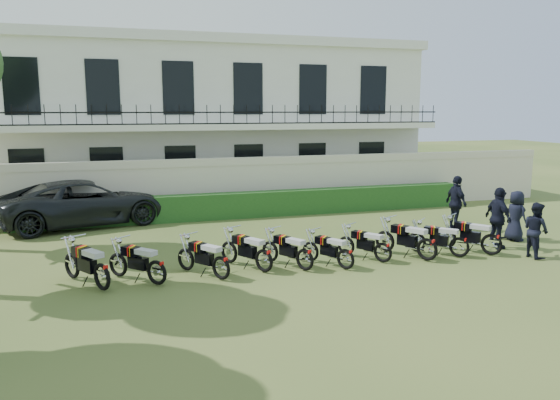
{
  "coord_description": "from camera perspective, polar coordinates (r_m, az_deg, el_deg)",
  "views": [
    {
      "loc": [
        -4.36,
        -13.42,
        4.23
      ],
      "look_at": [
        0.68,
        2.71,
        1.41
      ],
      "focal_mm": 35.0,
      "sensor_mm": 36.0,
      "label": 1
    }
  ],
  "objects": [
    {
      "name": "motorcycle_8",
      "position": [
        16.5,
        18.25,
        -4.21
      ],
      "size": [
        1.3,
        1.41,
        1.0
      ],
      "rotation": [
        0.0,
        0.0,
        0.74
      ],
      "color": "black",
      "rests_on": "ground"
    },
    {
      "name": "suv",
      "position": [
        21.27,
        -19.62,
        -0.24
      ],
      "size": [
        6.55,
        4.25,
        1.68
      ],
      "primitive_type": "imported",
      "rotation": [
        0.0,
        0.0,
        1.83
      ],
      "color": "black",
      "rests_on": "ground"
    },
    {
      "name": "officer_2",
      "position": [
        17.91,
        21.83,
        -1.77
      ],
      "size": [
        0.49,
        1.12,
        1.89
      ],
      "primitive_type": "imported",
      "rotation": [
        0.0,
        0.0,
        1.55
      ],
      "color": "black",
      "rests_on": "ground"
    },
    {
      "name": "motorcycle_2",
      "position": [
        13.71,
        -6.18,
        -6.47
      ],
      "size": [
        1.14,
        1.6,
        1.02
      ],
      "rotation": [
        0.0,
        0.0,
        0.6
      ],
      "color": "black",
      "rests_on": "ground"
    },
    {
      "name": "officer_5",
      "position": [
        20.18,
        17.94,
        -0.3
      ],
      "size": [
        0.51,
        1.15,
        1.93
      ],
      "primitive_type": "imported",
      "rotation": [
        0.0,
        0.0,
        1.54
      ],
      "color": "black",
      "rests_on": "ground"
    },
    {
      "name": "perimeter_wall",
      "position": [
        22.07,
        -5.78,
        1.47
      ],
      "size": [
        30.0,
        0.35,
        2.3
      ],
      "color": "beige",
      "rests_on": "ground"
    },
    {
      "name": "motorcycle_1",
      "position": [
        13.56,
        -12.77,
        -6.79
      ],
      "size": [
        1.36,
        1.49,
        1.05
      ],
      "rotation": [
        0.0,
        0.0,
        0.73
      ],
      "color": "black",
      "rests_on": "ground"
    },
    {
      "name": "motorcycle_0",
      "position": [
        13.48,
        -18.13,
        -6.98
      ],
      "size": [
        1.15,
        1.81,
        1.12
      ],
      "rotation": [
        0.0,
        0.0,
        0.54
      ],
      "color": "black",
      "rests_on": "ground"
    },
    {
      "name": "officer_4",
      "position": [
        19.5,
        21.92,
        -1.35
      ],
      "size": [
        0.63,
        0.8,
        1.59
      ],
      "primitive_type": "imported",
      "rotation": [
        0.0,
        0.0,
        1.61
      ],
      "color": "black",
      "rests_on": "ground"
    },
    {
      "name": "motorcycle_9",
      "position": [
        17.02,
        21.26,
        -3.85
      ],
      "size": [
        1.22,
        1.65,
        1.07
      ],
      "rotation": [
        0.0,
        0.0,
        0.62
      ],
      "color": "black",
      "rests_on": "ground"
    },
    {
      "name": "hedge",
      "position": [
        21.63,
        -2.73,
        -0.46
      ],
      "size": [
        18.0,
        0.6,
        1.0
      ],
      "primitive_type": "cube",
      "color": "#184519",
      "rests_on": "ground"
    },
    {
      "name": "officer_3",
      "position": [
        19.2,
        23.41,
        -1.53
      ],
      "size": [
        0.64,
        0.87,
        1.64
      ],
      "primitive_type": "imported",
      "rotation": [
        0.0,
        0.0,
        1.73
      ],
      "color": "black",
      "rests_on": "ground"
    },
    {
      "name": "motorcycle_5",
      "position": [
        14.61,
        6.89,
        -5.62
      ],
      "size": [
        0.96,
        1.54,
        0.95
      ],
      "rotation": [
        0.0,
        0.0,
        0.54
      ],
      "color": "black",
      "rests_on": "ground"
    },
    {
      "name": "building",
      "position": [
        27.73,
        -8.38,
        8.31
      ],
      "size": [
        20.4,
        9.6,
        7.4
      ],
      "color": "white",
      "rests_on": "ground"
    },
    {
      "name": "motorcycle_7",
      "position": [
        15.83,
        15.15,
        -4.44
      ],
      "size": [
        1.08,
        1.81,
        1.1
      ],
      "rotation": [
        0.0,
        0.0,
        0.51
      ],
      "color": "black",
      "rests_on": "ground"
    },
    {
      "name": "ground",
      "position": [
        14.73,
        0.63,
        -7.2
      ],
      "size": [
        100.0,
        100.0,
        0.0
      ],
      "primitive_type": "plane",
      "color": "#385020",
      "rests_on": "ground"
    },
    {
      "name": "motorcycle_4",
      "position": [
        14.4,
        2.61,
        -5.69
      ],
      "size": [
        1.0,
        1.63,
        1.0
      ],
      "rotation": [
        0.0,
        0.0,
        0.53
      ],
      "color": "black",
      "rests_on": "ground"
    },
    {
      "name": "motorcycle_3",
      "position": [
        14.25,
        -1.69,
        -5.76
      ],
      "size": [
        1.08,
        1.69,
        1.05
      ],
      "rotation": [
        0.0,
        0.0,
        0.55
      ],
      "color": "black",
      "rests_on": "ground"
    },
    {
      "name": "motorcycle_6",
      "position": [
        15.41,
        10.73,
        -4.91
      ],
      "size": [
        1.04,
        1.51,
        0.96
      ],
      "rotation": [
        0.0,
        0.0,
        0.59
      ],
      "color": "black",
      "rests_on": "ground"
    },
    {
      "name": "officer_1",
      "position": [
        17.29,
        25.16,
        -2.85
      ],
      "size": [
        0.63,
        0.8,
        1.61
      ],
      "primitive_type": "imported",
      "rotation": [
        0.0,
        0.0,
        1.55
      ],
      "color": "black",
      "rests_on": "ground"
    }
  ]
}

